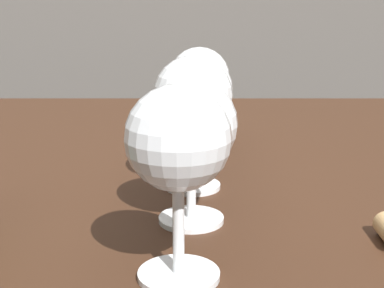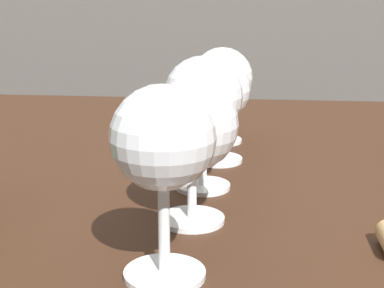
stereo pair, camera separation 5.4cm
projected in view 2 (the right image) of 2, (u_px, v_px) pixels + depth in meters
The scene contains 6 objects.
dining_table at pixel (150, 223), 0.80m from camera, with size 1.33×0.89×0.77m.
wine_glass_port at pixel (163, 144), 0.42m from camera, with size 0.08×0.08×0.15m.
wine_glass_cabernet at pixel (192, 128), 0.54m from camera, with size 0.09×0.09×0.14m.
wine_glass_chardonnay at pixel (203, 97), 0.63m from camera, with size 0.09×0.09×0.15m.
wine_glass_white at pixel (218, 92), 0.73m from camera, with size 0.08×0.08×0.14m.
wine_glass_amber at pixel (222, 80), 0.83m from camera, with size 0.09×0.09×0.14m.
Camera 2 is at (0.14, -0.74, 0.99)m, focal length 54.29 mm.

